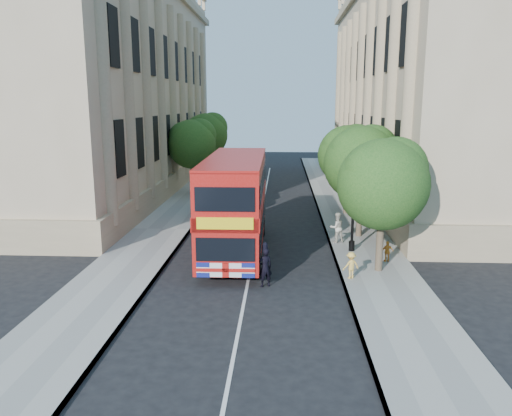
# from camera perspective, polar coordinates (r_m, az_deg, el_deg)

# --- Properties ---
(ground) EXTENTS (120.00, 120.00, 0.00)m
(ground) POSITION_cam_1_polar(r_m,az_deg,el_deg) (20.17, -1.22, -9.92)
(ground) COLOR black
(ground) RESTS_ON ground
(pavement_right) EXTENTS (3.50, 80.00, 0.12)m
(pavement_right) POSITION_cam_1_polar(r_m,az_deg,el_deg) (29.95, 11.25, -2.72)
(pavement_right) COLOR gray
(pavement_right) RESTS_ON ground
(pavement_left) EXTENTS (3.50, 80.00, 0.12)m
(pavement_left) POSITION_cam_1_polar(r_m,az_deg,el_deg) (30.48, -10.69, -2.45)
(pavement_left) COLOR gray
(pavement_left) RESTS_ON ground
(building_right) EXTENTS (12.00, 38.00, 18.00)m
(building_right) POSITION_cam_1_polar(r_m,az_deg,el_deg) (44.47, 19.70, 13.15)
(building_right) COLOR tan
(building_right) RESTS_ON ground
(building_left) EXTENTS (12.00, 38.00, 18.00)m
(building_left) POSITION_cam_1_polar(r_m,az_deg,el_deg) (45.33, -17.09, 13.28)
(building_left) COLOR tan
(building_left) RESTS_ON ground
(tree_right_near) EXTENTS (4.00, 4.00, 6.08)m
(tree_right_near) POSITION_cam_1_polar(r_m,az_deg,el_deg) (22.40, 14.41, 3.18)
(tree_right_near) COLOR #473828
(tree_right_near) RESTS_ON ground
(tree_right_mid) EXTENTS (4.20, 4.20, 6.37)m
(tree_right_mid) POSITION_cam_1_polar(r_m,az_deg,el_deg) (28.23, 12.07, 5.42)
(tree_right_mid) COLOR #473828
(tree_right_mid) RESTS_ON ground
(tree_right_far) EXTENTS (4.00, 4.00, 6.15)m
(tree_right_far) POSITION_cam_1_polar(r_m,az_deg,el_deg) (34.16, 10.50, 6.34)
(tree_right_far) COLOR #473828
(tree_right_far) RESTS_ON ground
(tree_left_far) EXTENTS (4.00, 4.00, 6.30)m
(tree_left_far) POSITION_cam_1_polar(r_m,az_deg,el_deg) (41.48, -7.31, 7.57)
(tree_left_far) COLOR #473828
(tree_left_far) RESTS_ON ground
(tree_left_back) EXTENTS (4.20, 4.20, 6.65)m
(tree_left_back) POSITION_cam_1_polar(r_m,az_deg,el_deg) (49.34, -5.67, 8.58)
(tree_left_back) COLOR #473828
(tree_left_back) RESTS_ON ground
(lamp_post) EXTENTS (0.32, 0.32, 5.16)m
(lamp_post) POSITION_cam_1_polar(r_m,az_deg,el_deg) (25.43, 11.06, 0.36)
(lamp_post) COLOR black
(lamp_post) RESTS_ON pavement_right
(double_decker_bus) EXTENTS (2.89, 10.43, 4.80)m
(double_decker_bus) POSITION_cam_1_polar(r_m,az_deg,el_deg) (25.06, -2.35, 0.74)
(double_decker_bus) COLOR #A5100B
(double_decker_bus) RESTS_ON ground
(box_van) EXTENTS (2.39, 5.18, 2.89)m
(box_van) POSITION_cam_1_polar(r_m,az_deg,el_deg) (34.84, -4.15, 1.80)
(box_van) COLOR black
(box_van) RESTS_ON ground
(police_constable) EXTENTS (0.71, 0.61, 1.65)m
(police_constable) POSITION_cam_1_polar(r_m,az_deg,el_deg) (20.79, 1.04, -6.82)
(police_constable) COLOR black
(police_constable) RESTS_ON ground
(woman_pedestrian) EXTENTS (0.94, 0.82, 1.63)m
(woman_pedestrian) POSITION_cam_1_polar(r_m,az_deg,el_deg) (27.23, 9.23, -2.21)
(woman_pedestrian) COLOR beige
(woman_pedestrian) RESTS_ON pavement_right
(child_a) EXTENTS (0.62, 0.35, 1.00)m
(child_a) POSITION_cam_1_polar(r_m,az_deg,el_deg) (24.48, 14.79, -4.82)
(child_a) COLOR orange
(child_a) RESTS_ON pavement_right
(child_b) EXTENTS (0.86, 0.70, 1.16)m
(child_b) POSITION_cam_1_polar(r_m,az_deg,el_deg) (21.85, 10.79, -6.44)
(child_b) COLOR #E6B74E
(child_b) RESTS_ON pavement_right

